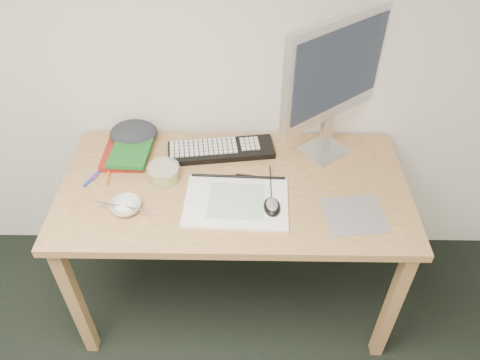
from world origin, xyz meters
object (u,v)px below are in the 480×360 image
object	(u,v)px
sketchpad	(236,202)
rice_bowl	(126,207)
desk	(234,200)
keyboard	(221,150)
monitor	(335,73)

from	to	relation	value
sketchpad	rice_bowl	size ratio (longest dim) A/B	3.40
rice_bowl	desk	bearing A→B (deg)	19.51
desk	keyboard	xyz separation A→B (m)	(-0.06, 0.21, 0.10)
monitor	rice_bowl	bearing A→B (deg)	166.29
sketchpad	rice_bowl	distance (m)	0.42
rice_bowl	keyboard	bearing A→B (deg)	45.76
sketchpad	keyboard	size ratio (longest dim) A/B	0.87
desk	rice_bowl	bearing A→B (deg)	-160.49
monitor	rice_bowl	distance (m)	0.95
desk	monitor	xyz separation A→B (m)	(0.38, 0.23, 0.46)
desk	rice_bowl	distance (m)	0.44
desk	sketchpad	world-z (taller)	sketchpad
desk	keyboard	distance (m)	0.24
monitor	rice_bowl	world-z (taller)	monitor
monitor	desk	bearing A→B (deg)	171.72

